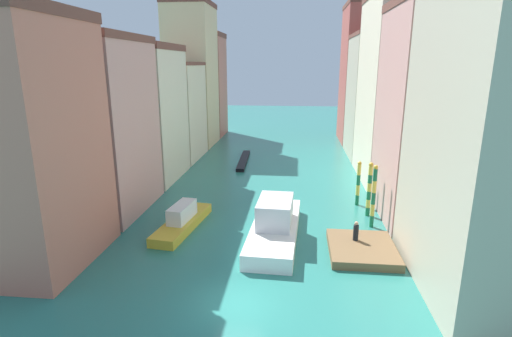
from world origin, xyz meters
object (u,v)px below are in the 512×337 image
object	(u,v)px
person_on_dock	(356,232)
mooring_pole_1	(369,189)
gondola_black	(244,160)
mooring_pole_2	(358,183)
motorboat_0	(182,220)
vaporetto_white	(275,224)
mooring_pole_0	(374,196)
waterfront_dock	(362,249)

from	to	relation	value
person_on_dock	mooring_pole_1	world-z (taller)	mooring_pole_1
mooring_pole_1	gondola_black	bearing A→B (deg)	126.35
person_on_dock	gondola_black	world-z (taller)	person_on_dock
mooring_pole_1	mooring_pole_2	world-z (taller)	mooring_pole_1
mooring_pole_1	motorboat_0	bearing A→B (deg)	-164.34
person_on_dock	mooring_pole_2	xyz separation A→B (m)	(1.34, 8.68, 0.89)
mooring_pole_1	vaporetto_white	world-z (taller)	mooring_pole_1
person_on_dock	vaporetto_white	bearing A→B (deg)	168.62
mooring_pole_0	vaporetto_white	xyz separation A→B (m)	(-7.34, -2.66, -1.53)
mooring_pole_0	mooring_pole_2	bearing A→B (deg)	94.81
mooring_pole_1	vaporetto_white	bearing A→B (deg)	-145.89
gondola_black	motorboat_0	world-z (taller)	motorboat_0
mooring_pole_1	vaporetto_white	xyz separation A→B (m)	(-7.44, -5.04, -1.34)
person_on_dock	mooring_pole_1	bearing A→B (deg)	73.29
waterfront_dock	mooring_pole_2	distance (m)	9.65
mooring_pole_2	vaporetto_white	distance (m)	10.31
vaporetto_white	mooring_pole_0	bearing A→B (deg)	19.89
waterfront_dock	vaporetto_white	xyz separation A→B (m)	(-5.94, 1.88, 0.72)
vaporetto_white	gondola_black	distance (m)	23.02
waterfront_dock	vaporetto_white	bearing A→B (deg)	162.45
mooring_pole_0	gondola_black	distance (m)	23.55
gondola_black	mooring_pole_0	bearing A→B (deg)	-57.30
mooring_pole_0	motorboat_0	world-z (taller)	mooring_pole_0
waterfront_dock	mooring_pole_2	bearing A→B (deg)	84.00
mooring_pole_1	motorboat_0	size ratio (longest dim) A/B	0.58
person_on_dock	gondola_black	size ratio (longest dim) A/B	0.13
vaporetto_white	mooring_pole_1	bearing A→B (deg)	34.11
gondola_black	vaporetto_white	bearing A→B (deg)	-76.63
gondola_black	motorboat_0	xyz separation A→B (m)	(-1.84, -21.43, 0.43)
mooring_pole_1	waterfront_dock	bearing A→B (deg)	-102.25
person_on_dock	mooring_pole_0	distance (m)	4.38
mooring_pole_2	motorboat_0	xyz separation A→B (m)	(-14.09, -6.61, -1.43)
vaporetto_white	mooring_pole_2	bearing A→B (deg)	47.45
person_on_dock	gondola_black	xyz separation A→B (m)	(-10.91, 23.50, -0.97)
mooring_pole_0	vaporetto_white	size ratio (longest dim) A/B	0.46
waterfront_dock	mooring_pole_1	distance (m)	7.37
waterfront_dock	gondola_black	world-z (taller)	waterfront_dock
mooring_pole_1	motorboat_0	world-z (taller)	mooring_pole_1
waterfront_dock	mooring_pole_1	size ratio (longest dim) A/B	1.11
mooring_pole_1	mooring_pole_0	bearing A→B (deg)	-92.36
vaporetto_white	waterfront_dock	bearing A→B (deg)	-17.55
mooring_pole_1	gondola_black	world-z (taller)	mooring_pole_1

